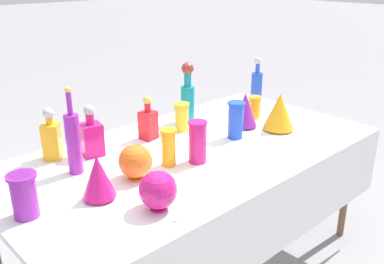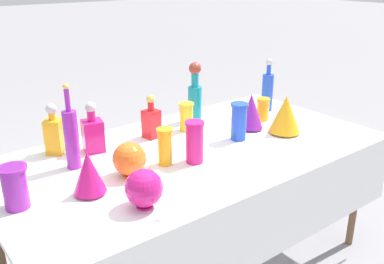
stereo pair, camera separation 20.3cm
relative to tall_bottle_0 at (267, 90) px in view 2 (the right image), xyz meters
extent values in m
cube|color=white|center=(-0.81, -0.23, -0.16)|extent=(2.08, 1.08, 0.03)
cube|color=white|center=(-0.81, -0.77, -0.34)|extent=(2.08, 0.01, 0.40)
cylinder|color=brown|center=(0.13, -0.67, -0.54)|extent=(0.04, 0.04, 0.73)
cylinder|color=brown|center=(0.13, 0.22, -0.54)|extent=(0.04, 0.04, 0.73)
cylinder|color=blue|center=(0.00, 0.00, -0.02)|extent=(0.07, 0.07, 0.25)
cylinder|color=blue|center=(0.00, 0.00, 0.14)|extent=(0.03, 0.03, 0.07)
sphere|color=#B2B2B7|center=(0.00, 0.00, 0.19)|extent=(0.05, 0.05, 0.05)
cylinder|color=purple|center=(-1.40, -0.05, 0.00)|extent=(0.07, 0.07, 0.29)
cylinder|color=purple|center=(-1.40, -0.05, 0.20)|extent=(0.02, 0.02, 0.11)
sphere|color=gold|center=(-1.40, -0.05, 0.26)|extent=(0.03, 0.03, 0.03)
cylinder|color=teal|center=(-0.51, 0.13, -0.03)|extent=(0.09, 0.09, 0.22)
cylinder|color=teal|center=(-0.51, 0.13, 0.12)|extent=(0.05, 0.05, 0.09)
sphere|color=maroon|center=(-0.51, 0.13, 0.19)|extent=(0.08, 0.08, 0.08)
cube|color=red|center=(-0.89, 0.06, -0.06)|extent=(0.10, 0.10, 0.16)
cylinder|color=red|center=(-0.89, 0.06, 0.04)|extent=(0.04, 0.04, 0.05)
sphere|color=gold|center=(-0.89, 0.06, 0.09)|extent=(0.05, 0.05, 0.05)
cube|color=orange|center=(-1.41, 0.17, -0.05)|extent=(0.12, 0.12, 0.19)
cylinder|color=orange|center=(-1.41, 0.17, 0.06)|extent=(0.03, 0.03, 0.04)
sphere|color=#B2B2B7|center=(-1.41, 0.17, 0.10)|extent=(0.05, 0.05, 0.05)
cube|color=#C61972|center=(-1.23, 0.08, -0.06)|extent=(0.12, 0.12, 0.17)
cylinder|color=#C61972|center=(-1.23, 0.08, 0.05)|extent=(0.04, 0.04, 0.06)
sphere|color=#B2B2B7|center=(-1.23, 0.08, 0.10)|extent=(0.06, 0.06, 0.06)
cylinder|color=#C61972|center=(-0.90, -0.36, -0.04)|extent=(0.09, 0.09, 0.21)
cylinder|color=#C61972|center=(-0.90, -0.36, 0.06)|extent=(0.10, 0.10, 0.01)
cylinder|color=purple|center=(-1.73, -0.26, -0.05)|extent=(0.10, 0.10, 0.18)
cylinder|color=purple|center=(-1.73, -0.26, 0.03)|extent=(0.12, 0.12, 0.01)
cylinder|color=orange|center=(-0.17, -0.13, -0.07)|extent=(0.08, 0.08, 0.14)
cylinder|color=orange|center=(-0.17, -0.13, 0.00)|extent=(0.09, 0.09, 0.01)
cylinder|color=orange|center=(-1.03, -0.29, -0.05)|extent=(0.07, 0.07, 0.19)
cylinder|color=orange|center=(-1.03, -0.29, 0.04)|extent=(0.08, 0.08, 0.01)
cylinder|color=blue|center=(-0.52, -0.27, -0.04)|extent=(0.09, 0.09, 0.21)
cylinder|color=blue|center=(-0.52, -0.27, 0.06)|extent=(0.10, 0.10, 0.01)
cylinder|color=yellow|center=(-0.66, 0.02, -0.06)|extent=(0.08, 0.08, 0.17)
cylinder|color=yellow|center=(-0.66, 0.02, 0.02)|extent=(0.09, 0.09, 0.01)
cylinder|color=orange|center=(-0.23, -0.36, -0.14)|extent=(0.09, 0.09, 0.01)
cone|color=orange|center=(-0.23, -0.36, -0.02)|extent=(0.18, 0.18, 0.21)
cylinder|color=purple|center=(-0.34, -0.19, -0.14)|extent=(0.08, 0.08, 0.01)
cone|color=purple|center=(-0.34, -0.19, -0.03)|extent=(0.15, 0.15, 0.20)
cylinder|color=#C61972|center=(-1.45, -0.34, -0.14)|extent=(0.07, 0.07, 0.01)
cone|color=#C61972|center=(-1.45, -0.34, -0.04)|extent=(0.14, 0.14, 0.19)
cylinder|color=orange|center=(-1.23, -0.29, -0.14)|extent=(0.07, 0.07, 0.01)
sphere|color=orange|center=(-1.23, -0.29, -0.06)|extent=(0.16, 0.16, 0.16)
cylinder|color=#C61972|center=(-1.32, -0.57, -0.14)|extent=(0.07, 0.07, 0.01)
sphere|color=#C61972|center=(-1.32, -0.57, -0.06)|extent=(0.16, 0.16, 0.16)
cube|color=white|center=(-0.78, -0.70, -0.12)|extent=(0.06, 0.02, 0.04)
cube|color=white|center=(-1.30, -0.69, -0.13)|extent=(0.06, 0.02, 0.03)
cube|color=white|center=(-0.09, -0.71, -0.12)|extent=(0.06, 0.02, 0.04)
camera|label=1|loc=(-2.25, -1.76, 0.77)|focal=40.00mm
camera|label=2|loc=(-2.09, -1.89, 0.77)|focal=40.00mm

